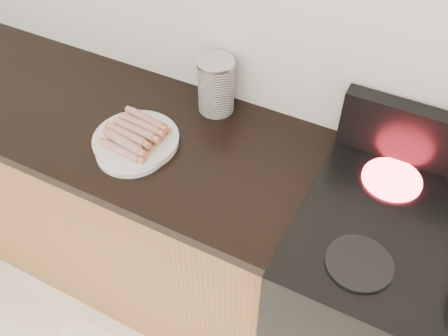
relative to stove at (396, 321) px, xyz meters
The scene contains 11 objects.
cabinet_base 1.48m from the stove, behind, with size 2.20×0.59×0.86m, color olive.
counter_slab 1.54m from the stove, behind, with size 2.20×0.62×0.04m, color black.
stove is the anchor object (origin of this frame).
burner_near_left 0.52m from the stove, 135.00° to the right, with size 0.18×0.18×0.01m, color black.
burner_far_left 0.52m from the stove, 135.00° to the left, with size 0.18×0.18×0.01m, color #FF1E2D.
main_plate 1.07m from the stove, behind, with size 0.28×0.28×0.02m, color silver.
side_plate 1.06m from the stove, behind, with size 0.23×0.23×0.02m, color white.
hotdog_pile 1.08m from the stove, behind, with size 0.14×0.21×0.05m.
plain_sausages 1.06m from the stove, behind, with size 0.12×0.04×0.02m.
canister 1.01m from the stove, 163.56° to the left, with size 0.13×0.13×0.20m.
mug 0.99m from the stove, 163.47° to the left, with size 0.08×0.08×0.10m, color white.
Camera 1 is at (0.63, 0.69, 2.03)m, focal length 40.00 mm.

